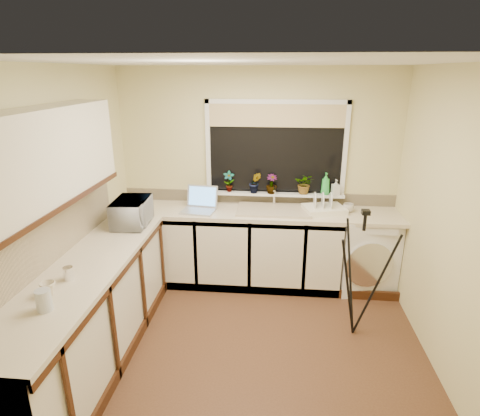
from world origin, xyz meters
The scene contains 34 objects.
floor centered at (0.00, 0.00, 0.00)m, with size 3.20×3.20×0.00m, color brown.
ceiling centered at (0.00, 0.00, 2.45)m, with size 3.20×3.20×0.00m, color white.
wall_back centered at (0.00, 1.50, 1.23)m, with size 3.20×3.20×0.00m, color beige.
wall_front centered at (0.00, -1.50, 1.23)m, with size 3.20×3.20×0.00m, color beige.
wall_left centered at (-1.60, 0.00, 1.23)m, with size 3.00×3.00×0.00m, color beige.
wall_right centered at (1.60, 0.00, 1.23)m, with size 3.00×3.00×0.00m, color beige.
base_cabinet_back centered at (-0.33, 1.20, 0.43)m, with size 2.55×0.60×0.86m, color silver.
base_cabinet_left centered at (-1.30, -0.30, 0.43)m, with size 0.54×2.40×0.86m, color silver.
worktop_back centered at (0.00, 1.20, 0.88)m, with size 3.20×0.60×0.04m, color beige.
worktop_left centered at (-1.30, -0.30, 0.88)m, with size 0.60×2.40×0.04m, color beige.
upper_cabinet centered at (-1.44, -0.45, 1.80)m, with size 0.28×1.90×0.70m, color silver.
splashback_left centered at (-1.59, -0.30, 1.12)m, with size 0.02×2.40×0.45m, color beige.
splashback_back centered at (0.00, 1.49, 0.97)m, with size 3.20×0.02×0.14m, color beige.
window_glass centered at (0.20, 1.49, 1.55)m, with size 1.50×0.02×1.00m, color black.
window_blind centered at (0.20, 1.46, 1.92)m, with size 1.50×0.02×0.25m, color tan.
windowsill centered at (0.20, 1.43, 1.04)m, with size 1.60×0.14×0.03m, color white.
sink centered at (0.20, 1.20, 0.91)m, with size 0.82×0.46×0.03m, color tan.
faucet centered at (0.20, 1.38, 1.02)m, with size 0.03×0.03×0.24m, color silver.
washing_machine centered at (1.24, 1.23, 0.44)m, with size 0.62×0.60×0.88m, color white.
laptop centered at (-0.63, 1.16, 0.97)m, with size 0.40×0.37×0.26m.
kettle centered at (-1.26, 0.49, 0.99)m, with size 0.14×0.14×0.18m, color silver.
dish_rack centered at (0.76, 1.22, 0.93)m, with size 0.43×0.33×0.07m, color white.
tripod centered at (1.00, 0.30, 0.63)m, with size 0.63×0.63×1.26m, color black, non-canonical shape.
glass_jug centered at (-1.27, -0.90, 0.97)m, with size 0.10×0.10×0.15m, color silver.
steel_jar centered at (-1.32, -0.50, 0.95)m, with size 0.07×0.07×0.10m, color silver.
microwave centered at (-1.23, 0.65, 1.03)m, with size 0.48×0.33×0.27m, color white.
plant_a centered at (-0.33, 1.41, 1.17)m, with size 0.13×0.09×0.25m, color #999999.
plant_b centered at (-0.02, 1.39, 1.17)m, with size 0.14×0.11×0.25m, color #999999.
plant_c centered at (0.17, 1.40, 1.16)m, with size 0.13×0.13×0.22m, color #999999.
plant_d centered at (0.54, 1.41, 1.17)m, with size 0.21×0.18×0.24m, color #999999.
soap_bottle_green centered at (0.78, 1.41, 1.18)m, with size 0.10×0.10×0.25m, color green.
soap_bottle_clear centered at (0.89, 1.40, 1.14)m, with size 0.08×0.08×0.18m, color #999999.
cup_back centered at (1.03, 1.25, 0.95)m, with size 0.12×0.12×0.09m, color beige.
cup_left centered at (-1.35, -0.72, 0.95)m, with size 0.11×0.11×0.10m, color beige.
Camera 1 is at (0.22, -3.01, 2.39)m, focal length 29.65 mm.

